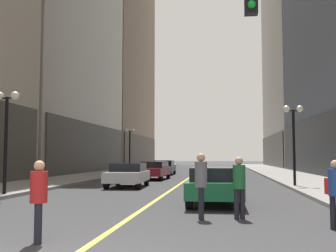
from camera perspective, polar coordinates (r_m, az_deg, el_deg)
ground_plane at (r=40.63m, az=3.95°, el=-6.67°), size 200.00×200.00×0.00m
sidewalk_left at (r=41.95m, az=-7.44°, el=-6.47°), size 4.50×78.00×0.15m
sidewalk_right at (r=40.95m, az=15.63°, el=-6.40°), size 4.50×78.00×0.15m
lane_centre_stripe at (r=40.63m, az=3.95°, el=-6.67°), size 0.16×70.00×0.01m
car_green at (r=14.63m, az=6.74°, el=-8.13°), size 1.91×4.33×1.32m
car_silver at (r=22.61m, az=-5.68°, el=-6.76°), size 2.07×4.08×1.32m
car_maroon at (r=29.82m, az=-1.91°, el=-6.17°), size 1.95×4.55×1.32m
car_navy at (r=37.61m, az=-0.57°, el=-5.78°), size 1.90×4.46×1.32m
pedestrian_in_grey_suit at (r=11.14m, az=4.68°, el=-7.65°), size 0.38×0.38×1.79m
pedestrian_in_green_parka at (r=11.30m, az=10.02°, el=-7.89°), size 0.43×0.43×1.69m
pedestrian_in_blue_hoodie at (r=10.30m, az=22.62°, el=-8.23°), size 0.46×0.46×1.62m
pedestrian_in_red_jacket at (r=8.49m, az=-17.78°, el=-9.26°), size 0.46×0.46×1.63m
street_lamp_left_near at (r=18.25m, az=-21.84°, el=0.90°), size 1.06×0.36×4.43m
street_lamp_left_far at (r=39.99m, az=-5.41°, el=-2.04°), size 1.06×0.36×4.43m
street_lamp_right_mid at (r=22.71m, az=17.30°, el=-0.17°), size 1.06×0.36×4.43m
fire_hydrant_right at (r=18.16m, az=21.63°, el=-8.11°), size 0.28×0.28×0.80m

